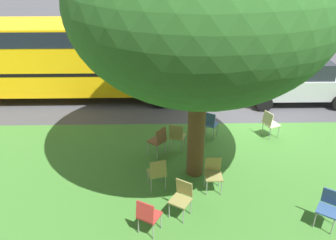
{
  "coord_description": "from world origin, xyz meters",
  "views": [
    {
      "loc": [
        3.06,
        10.5,
        5.49
      ],
      "look_at": [
        2.88,
        1.65,
        0.91
      ],
      "focal_mm": 36.66,
      "sensor_mm": 36.0,
      "label": 1
    }
  ],
  "objects_px": {
    "chair_1": "(157,172)",
    "chair_5": "(148,215)",
    "chair_3": "(213,172)",
    "parked_car": "(297,81)",
    "chair_6": "(177,135)",
    "chair_8": "(159,139)",
    "chair_7": "(329,206)",
    "chair_4": "(182,196)",
    "chair_0": "(210,123)",
    "street_tree": "(202,4)",
    "chair_2": "(270,122)",
    "school_bus": "(55,53)"
  },
  "relations": [
    {
      "from": "chair_2",
      "to": "chair_0",
      "type": "bearing_deg",
      "value": -0.73
    },
    {
      "from": "chair_1",
      "to": "chair_6",
      "type": "xyz_separation_m",
      "value": [
        -0.56,
        -1.79,
        0.0
      ]
    },
    {
      "from": "chair_2",
      "to": "chair_4",
      "type": "distance_m",
      "value": 4.52
    },
    {
      "from": "chair_1",
      "to": "parked_car",
      "type": "height_order",
      "value": "parked_car"
    },
    {
      "from": "chair_6",
      "to": "chair_8",
      "type": "distance_m",
      "value": 0.58
    },
    {
      "from": "chair_1",
      "to": "chair_8",
      "type": "height_order",
      "value": "same"
    },
    {
      "from": "chair_2",
      "to": "parked_car",
      "type": "height_order",
      "value": "parked_car"
    },
    {
      "from": "chair_2",
      "to": "school_bus",
      "type": "relative_size",
      "value": 0.08
    },
    {
      "from": "street_tree",
      "to": "chair_4",
      "type": "height_order",
      "value": "street_tree"
    },
    {
      "from": "chair_1",
      "to": "chair_4",
      "type": "height_order",
      "value": "same"
    },
    {
      "from": "chair_1",
      "to": "chair_3",
      "type": "relative_size",
      "value": 1.0
    },
    {
      "from": "chair_8",
      "to": "school_bus",
      "type": "height_order",
      "value": "school_bus"
    },
    {
      "from": "chair_2",
      "to": "school_bus",
      "type": "bearing_deg",
      "value": -25.53
    },
    {
      "from": "chair_0",
      "to": "chair_2",
      "type": "bearing_deg",
      "value": 179.27
    },
    {
      "from": "chair_5",
      "to": "school_bus",
      "type": "height_order",
      "value": "school_bus"
    },
    {
      "from": "chair_6",
      "to": "school_bus",
      "type": "bearing_deg",
      "value": -43.6
    },
    {
      "from": "chair_3",
      "to": "chair_6",
      "type": "relative_size",
      "value": 1.0
    },
    {
      "from": "street_tree",
      "to": "parked_car",
      "type": "relative_size",
      "value": 1.76
    },
    {
      "from": "chair_6",
      "to": "school_bus",
      "type": "xyz_separation_m",
      "value": [
        4.49,
        -4.28,
        1.24
      ]
    },
    {
      "from": "chair_3",
      "to": "chair_6",
      "type": "xyz_separation_m",
      "value": [
        0.81,
        -1.82,
        0.0
      ]
    },
    {
      "from": "street_tree",
      "to": "chair_5",
      "type": "relative_size",
      "value": 7.39
    },
    {
      "from": "chair_2",
      "to": "chair_3",
      "type": "height_order",
      "value": "same"
    },
    {
      "from": "chair_8",
      "to": "chair_4",
      "type": "bearing_deg",
      "value": 101.97
    },
    {
      "from": "chair_4",
      "to": "school_bus",
      "type": "distance_m",
      "value": 8.39
    },
    {
      "from": "chair_1",
      "to": "chair_5",
      "type": "height_order",
      "value": "same"
    },
    {
      "from": "chair_4",
      "to": "street_tree",
      "type": "bearing_deg",
      "value": -105.48
    },
    {
      "from": "chair_3",
      "to": "chair_7",
      "type": "height_order",
      "value": "same"
    },
    {
      "from": "chair_2",
      "to": "chair_8",
      "type": "bearing_deg",
      "value": 15.53
    },
    {
      "from": "chair_0",
      "to": "chair_7",
      "type": "relative_size",
      "value": 1.0
    },
    {
      "from": "street_tree",
      "to": "chair_0",
      "type": "distance_m",
      "value": 4.31
    },
    {
      "from": "chair_0",
      "to": "chair_8",
      "type": "bearing_deg",
      "value": 31.87
    },
    {
      "from": "chair_0",
      "to": "chair_5",
      "type": "bearing_deg",
      "value": 65.88
    },
    {
      "from": "chair_3",
      "to": "school_bus",
      "type": "xyz_separation_m",
      "value": [
        5.3,
        -6.1,
        1.24
      ]
    },
    {
      "from": "school_bus",
      "to": "parked_car",
      "type": "bearing_deg",
      "value": 175.2
    },
    {
      "from": "chair_2",
      "to": "chair_4",
      "type": "xyz_separation_m",
      "value": [
        2.94,
        3.43,
        0.0
      ]
    },
    {
      "from": "chair_0",
      "to": "parked_car",
      "type": "xyz_separation_m",
      "value": [
        -3.68,
        -2.75,
        0.32
      ]
    },
    {
      "from": "street_tree",
      "to": "chair_5",
      "type": "distance_m",
      "value": 4.55
    },
    {
      "from": "chair_2",
      "to": "chair_3",
      "type": "relative_size",
      "value": 1.0
    },
    {
      "from": "chair_4",
      "to": "chair_5",
      "type": "relative_size",
      "value": 1.0
    },
    {
      "from": "parked_car",
      "to": "school_bus",
      "type": "xyz_separation_m",
      "value": [
        9.23,
        -0.78,
        0.92
      ]
    },
    {
      "from": "chair_5",
      "to": "chair_7",
      "type": "bearing_deg",
      "value": -177.27
    },
    {
      "from": "chair_0",
      "to": "chair_8",
      "type": "height_order",
      "value": "same"
    },
    {
      "from": "school_bus",
      "to": "chair_8",
      "type": "bearing_deg",
      "value": 131.27
    },
    {
      "from": "chair_0",
      "to": "chair_6",
      "type": "height_order",
      "value": "same"
    },
    {
      "from": "chair_5",
      "to": "chair_8",
      "type": "distance_m",
      "value": 3.04
    },
    {
      "from": "chair_7",
      "to": "chair_8",
      "type": "bearing_deg",
      "value": -38.04
    },
    {
      "from": "chair_7",
      "to": "parked_car",
      "type": "xyz_separation_m",
      "value": [
        -1.63,
        -6.58,
        0.32
      ]
    },
    {
      "from": "chair_8",
      "to": "chair_5",
      "type": "bearing_deg",
      "value": 86.01
    },
    {
      "from": "chair_1",
      "to": "chair_5",
      "type": "relative_size",
      "value": 1.0
    },
    {
      "from": "chair_0",
      "to": "chair_8",
      "type": "xyz_separation_m",
      "value": [
        1.59,
        0.99,
        0.0
      ]
    }
  ]
}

